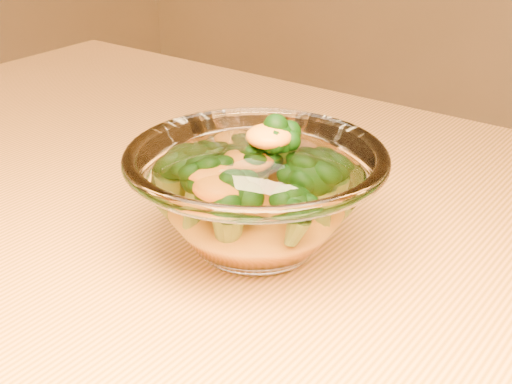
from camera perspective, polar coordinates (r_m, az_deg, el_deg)
table at (r=0.64m, az=-2.49°, el=-11.83°), size 1.20×0.80×0.75m
glass_bowl at (r=0.55m, az=-0.00°, el=-0.41°), size 0.20×0.20×0.09m
cheese_sauce at (r=0.56m, az=-0.00°, el=-2.14°), size 0.10×0.10×0.03m
broccoli_heap at (r=0.56m, az=-0.32°, el=1.06°), size 0.13×0.12×0.08m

